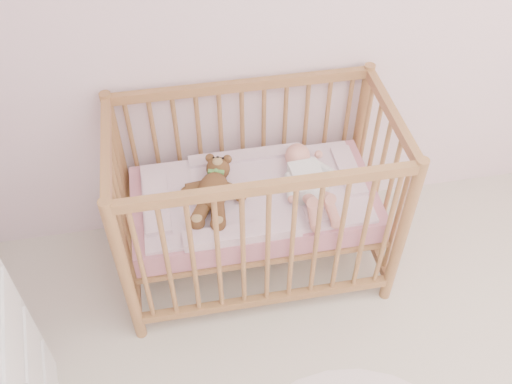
{
  "coord_description": "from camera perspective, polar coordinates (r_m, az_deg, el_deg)",
  "views": [
    {
      "loc": [
        -0.82,
        -0.32,
        2.61
      ],
      "look_at": [
        -0.48,
        1.55,
        0.62
      ],
      "focal_mm": 40.0,
      "sensor_mm": 36.0,
      "label": 1
    }
  ],
  "objects": [
    {
      "name": "baby",
      "position": [
        2.81,
        5.2,
        1.34
      ],
      "size": [
        0.32,
        0.59,
        0.14
      ],
      "primitive_type": null,
      "rotation": [
        0.0,
        0.0,
        0.07
      ],
      "color": "white",
      "rests_on": "blanket"
    },
    {
      "name": "blanket",
      "position": [
        2.83,
        -0.18,
        -0.12
      ],
      "size": [
        1.1,
        0.58,
        0.06
      ],
      "primitive_type": null,
      "color": "#D291AC",
      "rests_on": "mattress"
    },
    {
      "name": "crib",
      "position": [
        2.87,
        -0.18,
        -0.94
      ],
      "size": [
        1.36,
        0.76,
        1.0
      ],
      "primitive_type": null,
      "color": "#A76946",
      "rests_on": "floor"
    },
    {
      "name": "mattress",
      "position": [
        2.88,
        -0.18,
        -1.14
      ],
      "size": [
        1.22,
        0.62,
        0.13
      ],
      "primitive_type": "cube",
      "color": "#C57B8E",
      "rests_on": "crib"
    },
    {
      "name": "teddy_bear",
      "position": [
        2.74,
        -4.31,
        0.26
      ],
      "size": [
        0.45,
        0.55,
        0.13
      ],
      "primitive_type": null,
      "rotation": [
        0.0,
        0.0,
        -0.28
      ],
      "color": "brown",
      "rests_on": "blanket"
    }
  ]
}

